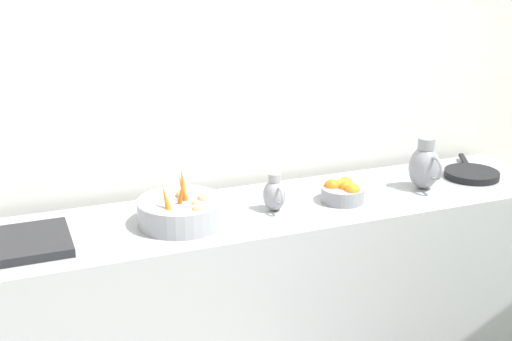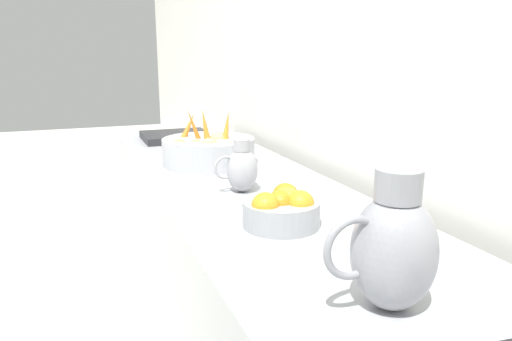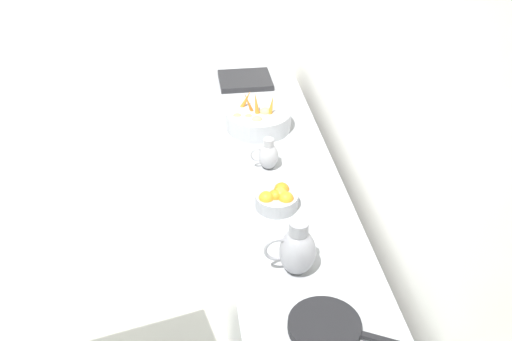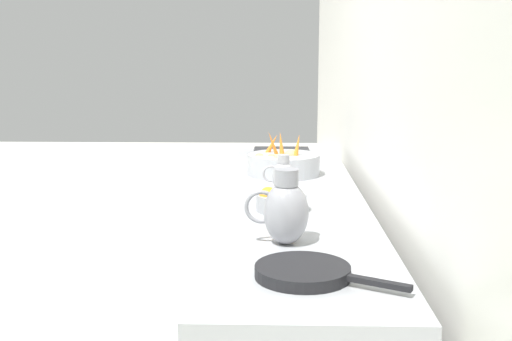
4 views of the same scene
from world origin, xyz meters
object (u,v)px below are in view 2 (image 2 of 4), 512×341
vegetable_colander (209,151)px  orange_bowl (282,209)px  metal_pitcher_short (242,168)px  metal_pitcher_tall (392,247)px

vegetable_colander → orange_bowl: vegetable_colander is taller
orange_bowl → metal_pitcher_short: bearing=-91.4°
vegetable_colander → orange_bowl: size_ratio=1.84×
vegetable_colander → metal_pitcher_tall: (0.01, 1.21, 0.06)m
vegetable_colander → metal_pitcher_short: vegetable_colander is taller
metal_pitcher_short → orange_bowl: bearing=88.6°
vegetable_colander → orange_bowl: bearing=88.7°
vegetable_colander → orange_bowl: 0.76m
orange_bowl → metal_pitcher_tall: (-0.01, 0.45, 0.07)m
vegetable_colander → metal_pitcher_short: bearing=88.8°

